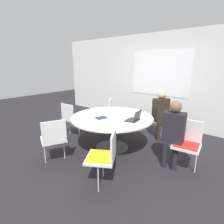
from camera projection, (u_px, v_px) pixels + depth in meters
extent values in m
plane|color=black|center=(112.00, 148.00, 3.93)|extent=(16.00, 16.00, 0.00)
cube|color=silver|center=(159.00, 80.00, 5.23)|extent=(8.00, 0.06, 2.70)
cube|color=white|center=(159.00, 73.00, 5.15)|extent=(1.80, 0.01, 1.30)
cylinder|color=#333333|center=(112.00, 147.00, 3.93)|extent=(0.72, 0.72, 0.02)
cylinder|color=#333333|center=(112.00, 133.00, 3.84)|extent=(0.13, 0.13, 0.69)
cylinder|color=silver|center=(112.00, 117.00, 3.74)|extent=(1.75, 1.75, 0.03)
cube|color=silver|center=(186.00, 146.00, 3.01)|extent=(0.49, 0.47, 0.04)
cube|color=red|center=(186.00, 145.00, 3.01)|extent=(0.43, 0.41, 0.01)
cube|color=silver|center=(190.00, 131.00, 3.11)|extent=(0.42, 0.08, 0.40)
cylinder|color=silver|center=(196.00, 161.00, 2.98)|extent=(0.02, 0.02, 0.43)
cylinder|color=silver|center=(174.00, 156.00, 3.17)|extent=(0.02, 0.02, 0.43)
cube|color=silver|center=(167.00, 120.00, 4.40)|extent=(0.57, 0.58, 0.04)
cube|color=#4C5156|center=(168.00, 119.00, 4.39)|extent=(0.50, 0.51, 0.01)
cube|color=silver|center=(163.00, 110.00, 4.51)|extent=(0.22, 0.39, 0.40)
cylinder|color=silver|center=(172.00, 128.00, 4.53)|extent=(0.02, 0.02, 0.43)
cylinder|color=silver|center=(161.00, 130.00, 4.39)|extent=(0.02, 0.02, 0.43)
cube|color=silver|center=(117.00, 113.00, 4.99)|extent=(0.59, 0.60, 0.04)
cube|color=gold|center=(117.00, 113.00, 4.98)|extent=(0.52, 0.53, 0.01)
cube|color=silver|center=(110.00, 106.00, 4.95)|extent=(0.25, 0.37, 0.40)
cylinder|color=silver|center=(118.00, 119.00, 5.22)|extent=(0.02, 0.02, 0.43)
cylinder|color=silver|center=(117.00, 123.00, 4.88)|extent=(0.02, 0.02, 0.43)
cube|color=silver|center=(74.00, 119.00, 4.51)|extent=(0.46, 0.44, 0.04)
cube|color=red|center=(74.00, 118.00, 4.51)|extent=(0.41, 0.39, 0.01)
cube|color=silver|center=(67.00, 112.00, 4.30)|extent=(0.42, 0.05, 0.40)
cylinder|color=silver|center=(70.00, 126.00, 4.68)|extent=(0.02, 0.02, 0.43)
cylinder|color=silver|center=(79.00, 129.00, 4.47)|extent=(0.02, 0.02, 0.43)
cube|color=silver|center=(54.00, 139.00, 3.29)|extent=(0.56, 0.57, 0.04)
cube|color=olive|center=(53.00, 138.00, 3.29)|extent=(0.50, 0.51, 0.01)
cube|color=silver|center=(54.00, 132.00, 3.07)|extent=(0.20, 0.39, 0.40)
cylinder|color=silver|center=(45.00, 152.00, 3.28)|extent=(0.02, 0.02, 0.43)
cylinder|color=silver|center=(64.00, 149.00, 3.43)|extent=(0.02, 0.02, 0.43)
cube|color=silver|center=(100.00, 158.00, 2.64)|extent=(0.59, 0.59, 0.04)
cube|color=gold|center=(100.00, 156.00, 2.63)|extent=(0.52, 0.52, 0.01)
cube|color=silver|center=(113.00, 146.00, 2.55)|extent=(0.24, 0.37, 0.40)
cylinder|color=silver|center=(98.00, 179.00, 2.53)|extent=(0.02, 0.02, 0.43)
cylinder|color=silver|center=(103.00, 165.00, 2.88)|extent=(0.02, 0.02, 0.43)
cylinder|color=#231E28|center=(175.00, 157.00, 3.07)|extent=(0.10, 0.10, 0.47)
cylinder|color=#231E28|center=(165.00, 155.00, 3.16)|extent=(0.10, 0.10, 0.47)
cube|color=#231E28|center=(174.00, 128.00, 3.06)|extent=(0.38, 0.26, 0.55)
sphere|color=brown|center=(176.00, 107.00, 2.96)|extent=(0.20, 0.20, 0.20)
cylinder|color=#2D2319|center=(165.00, 130.00, 4.31)|extent=(0.10, 0.10, 0.47)
cylinder|color=#2D2319|center=(159.00, 131.00, 4.24)|extent=(0.10, 0.10, 0.47)
cube|color=#2D2319|center=(161.00, 110.00, 4.23)|extent=(0.36, 0.42, 0.55)
sphere|color=tan|center=(162.00, 94.00, 4.13)|extent=(0.20, 0.20, 0.20)
cube|color=#232326|center=(132.00, 120.00, 3.48)|extent=(0.25, 0.32, 0.02)
cube|color=#232326|center=(137.00, 116.00, 3.40)|extent=(0.09, 0.30, 0.20)
cube|color=black|center=(137.00, 116.00, 3.40)|extent=(0.07, 0.27, 0.17)
cube|color=navy|center=(101.00, 118.00, 3.62)|extent=(0.20, 0.24, 0.02)
cube|color=#661E56|center=(59.00, 136.00, 4.21)|extent=(0.36, 0.16, 0.28)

